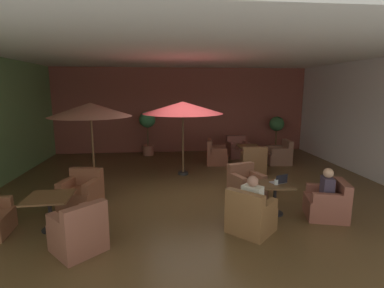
% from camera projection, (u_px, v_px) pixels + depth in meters
% --- Properties ---
extents(ground_plane, '(10.69, 9.29, 0.02)m').
position_uv_depth(ground_plane, '(194.00, 186.00, 8.14)').
color(ground_plane, brown).
extents(wall_back_brick, '(10.69, 0.08, 3.52)m').
position_uv_depth(wall_back_brick, '(182.00, 110.00, 12.32)').
color(wall_back_brick, brown).
rests_on(wall_back_brick, ground_plane).
extents(wall_right_plain, '(0.08, 9.29, 3.52)m').
position_uv_depth(wall_right_plain, '(378.00, 120.00, 8.34)').
color(wall_right_plain, silver).
rests_on(wall_right_plain, ground_plane).
extents(ceiling_slab, '(10.69, 9.29, 0.06)m').
position_uv_depth(ceiling_slab, '(194.00, 53.00, 7.49)').
color(ceiling_slab, silver).
rests_on(ceiling_slab, wall_back_brick).
extents(cafe_table_front_left, '(0.69, 0.69, 0.67)m').
position_uv_depth(cafe_table_front_left, '(275.00, 191.00, 6.20)').
color(cafe_table_front_left, black).
rests_on(cafe_table_front_left, ground_plane).
extents(armchair_front_left_north, '(0.91, 0.94, 0.81)m').
position_uv_depth(armchair_front_left_north, '(246.00, 185.00, 7.20)').
color(armchair_front_left_north, '#8F5B42').
rests_on(armchair_front_left_north, ground_plane).
extents(armchair_front_left_east, '(1.03, 1.03, 0.85)m').
position_uv_depth(armchair_front_left_east, '(250.00, 216.00, 5.42)').
color(armchair_front_left_east, brown).
rests_on(armchair_front_left_east, ground_plane).
extents(armchair_front_left_south, '(0.94, 0.92, 0.79)m').
position_uv_depth(armchair_front_left_south, '(328.00, 204.00, 6.05)').
color(armchair_front_left_south, brown).
rests_on(armchair_front_left_south, ground_plane).
extents(cafe_table_front_right, '(0.83, 0.83, 0.67)m').
position_uv_depth(cafe_table_front_right, '(49.00, 203.00, 5.46)').
color(cafe_table_front_right, black).
rests_on(cafe_table_front_right, ground_plane).
extents(armchair_front_right_east, '(1.02, 1.03, 0.87)m').
position_uv_depth(armchair_front_right_east, '(79.00, 232.00, 4.77)').
color(armchair_front_right_east, brown).
rests_on(armchair_front_right_east, ground_plane).
extents(armchair_front_right_south, '(0.95, 0.96, 0.85)m').
position_uv_depth(armchair_front_right_south, '(82.00, 194.00, 6.58)').
color(armchair_front_right_south, brown).
rests_on(armchair_front_right_south, ground_plane).
extents(cafe_table_mid_center, '(0.80, 0.80, 0.67)m').
position_uv_depth(cafe_table_mid_center, '(248.00, 150.00, 10.36)').
color(cafe_table_mid_center, black).
rests_on(cafe_table_mid_center, ground_plane).
extents(armchair_mid_center_north, '(0.83, 0.89, 0.89)m').
position_uv_depth(armchair_mid_center_north, '(216.00, 155.00, 10.44)').
color(armchair_mid_center_north, brown).
rests_on(armchair_mid_center_north, ground_plane).
extents(armchair_mid_center_east, '(0.83, 0.84, 0.90)m').
position_uv_depth(armchair_mid_center_east, '(253.00, 163.00, 9.27)').
color(armchair_mid_center_east, brown).
rests_on(armchair_mid_center_east, ground_plane).
extents(armchair_mid_center_south, '(0.83, 0.76, 0.85)m').
position_uv_depth(armchair_mid_center_south, '(280.00, 155.00, 10.45)').
color(armchair_mid_center_south, brown).
rests_on(armchair_mid_center_south, ground_plane).
extents(armchair_mid_center_west, '(0.82, 0.79, 0.82)m').
position_uv_depth(armchair_mid_center_west, '(237.00, 149.00, 11.51)').
color(armchair_mid_center_west, '#905144').
rests_on(armchair_mid_center_west, ground_plane).
extents(patio_umbrella_tall_red, '(2.45, 2.45, 2.27)m').
position_uv_depth(patio_umbrella_tall_red, '(183.00, 108.00, 8.83)').
color(patio_umbrella_tall_red, '#2D2D2D').
rests_on(patio_umbrella_tall_red, ground_plane).
extents(patio_umbrella_center_beige, '(2.23, 2.23, 2.28)m').
position_uv_depth(patio_umbrella_center_beige, '(90.00, 110.00, 7.93)').
color(patio_umbrella_center_beige, '#2D2D2D').
rests_on(patio_umbrella_center_beige, ground_plane).
extents(potted_tree_left_corner, '(0.65, 0.65, 1.77)m').
position_uv_depth(potted_tree_left_corner, '(147.00, 127.00, 11.70)').
color(potted_tree_left_corner, '#A6644E').
rests_on(potted_tree_left_corner, ground_plane).
extents(potted_tree_mid_left, '(0.60, 0.60, 1.54)m').
position_uv_depth(potted_tree_mid_left, '(276.00, 129.00, 12.05)').
color(potted_tree_mid_left, '#AF644E').
rests_on(potted_tree_mid_left, ground_plane).
extents(patron_blue_shirt, '(0.41, 0.41, 0.65)m').
position_uv_depth(patron_blue_shirt, '(252.00, 195.00, 5.38)').
color(patron_blue_shirt, silver).
rests_on(patron_blue_shirt, ground_plane).
extents(patron_by_window, '(0.30, 0.41, 0.64)m').
position_uv_depth(patron_by_window, '(327.00, 185.00, 5.99)').
color(patron_by_window, '#3C3343').
rests_on(patron_by_window, ground_plane).
extents(iced_drink_cup, '(0.08, 0.08, 0.11)m').
position_uv_depth(iced_drink_cup, '(276.00, 182.00, 6.10)').
color(iced_drink_cup, white).
rests_on(iced_drink_cup, cafe_table_front_left).
extents(open_laptop, '(0.37, 0.32, 0.20)m').
position_uv_depth(open_laptop, '(280.00, 181.00, 6.20)').
color(open_laptop, '#9EA0A5').
rests_on(open_laptop, cafe_table_front_left).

